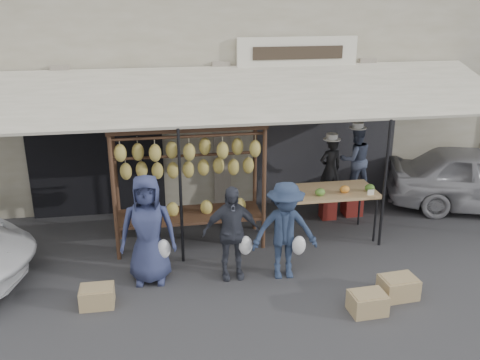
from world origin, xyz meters
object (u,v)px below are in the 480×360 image
(banana_rack, at_px, (188,161))
(crate_near_b, at_px, (398,287))
(vendor_right, at_px, (355,159))
(customer_mid, at_px, (231,233))
(crate_near_a, at_px, (367,303))
(vendor_left, at_px, (330,169))
(produce_table, at_px, (329,193))
(customer_right, at_px, (285,231))
(crate_far, at_px, (97,297))
(customer_left, at_px, (148,229))

(banana_rack, xyz_separation_m, crate_near_b, (2.89, -2.26, -1.41))
(vendor_right, relative_size, customer_mid, 0.87)
(crate_near_a, bearing_deg, vendor_left, 81.07)
(crate_near_b, bearing_deg, vendor_left, 91.82)
(produce_table, relative_size, customer_mid, 1.11)
(banana_rack, height_order, produce_table, banana_rack)
(banana_rack, xyz_separation_m, vendor_left, (2.79, 0.71, -0.53))
(customer_right, distance_m, crate_far, 2.96)
(customer_left, height_order, customer_mid, customer_left)
(vendor_left, relative_size, customer_left, 0.72)
(banana_rack, bearing_deg, produce_table, -2.37)
(banana_rack, xyz_separation_m, customer_left, (-0.73, -1.14, -0.69))
(customer_left, xyz_separation_m, crate_near_a, (3.01, -1.43, -0.72))
(customer_left, relative_size, crate_near_a, 3.50)
(produce_table, bearing_deg, customer_right, -131.95)
(vendor_left, relative_size, customer_mid, 0.82)
(customer_mid, height_order, crate_near_a, customer_mid)
(vendor_left, distance_m, crate_near_a, 3.43)
(customer_left, bearing_deg, vendor_right, 29.91)
(vendor_right, bearing_deg, produce_table, 43.91)
(vendor_left, relative_size, vendor_right, 0.94)
(vendor_left, distance_m, crate_near_b, 3.09)
(produce_table, bearing_deg, crate_near_b, -80.01)
(produce_table, distance_m, vendor_right, 1.26)
(vendor_left, bearing_deg, crate_far, 18.33)
(crate_near_a, distance_m, crate_far, 3.87)
(vendor_right, bearing_deg, customer_left, 21.78)
(vendor_left, relative_size, crate_near_b, 2.39)
(banana_rack, bearing_deg, crate_near_b, -38.02)
(customer_left, xyz_separation_m, customer_right, (2.09, -0.24, -0.08))
(banana_rack, bearing_deg, vendor_right, 13.54)
(banana_rack, distance_m, customer_left, 1.52)
(customer_left, height_order, crate_far, customer_left)
(customer_mid, xyz_separation_m, crate_near_b, (2.35, -1.02, -0.61))
(banana_rack, relative_size, customer_mid, 1.70)
(customer_right, bearing_deg, crate_near_b, -26.69)
(banana_rack, xyz_separation_m, crate_far, (-1.50, -1.73, -1.42))
(vendor_left, distance_m, vendor_right, 0.57)
(vendor_left, bearing_deg, banana_rack, 2.95)
(vendor_left, xyz_separation_m, crate_far, (-4.29, -2.44, -0.89))
(produce_table, distance_m, customer_left, 3.40)
(produce_table, height_order, crate_far, produce_table)
(customer_right, xyz_separation_m, crate_near_b, (1.53, -0.88, -0.64))
(customer_mid, xyz_separation_m, crate_near_a, (1.74, -1.33, -0.61))
(produce_table, xyz_separation_m, vendor_right, (0.83, 0.91, 0.30))
(vendor_right, distance_m, customer_left, 4.51)
(customer_right, height_order, crate_near_a, customer_right)
(crate_near_a, distance_m, crate_near_b, 0.68)
(produce_table, height_order, crate_near_b, produce_table)
(produce_table, height_order, customer_left, customer_left)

